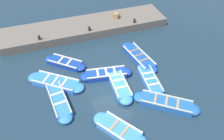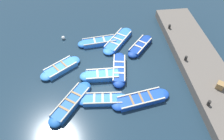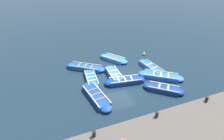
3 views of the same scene
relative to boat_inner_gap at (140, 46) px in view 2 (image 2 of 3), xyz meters
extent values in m
plane|color=#1C303F|center=(-2.93, -2.55, -0.18)|extent=(120.00, 120.00, 0.00)
cube|color=navy|center=(0.00, 0.00, -0.01)|extent=(2.22, 2.38, 0.36)
ellipsoid|color=navy|center=(0.78, 0.91, -0.01)|extent=(1.14, 1.14, 0.36)
ellipsoid|color=navy|center=(-0.78, -0.91, -0.01)|extent=(1.14, 1.14, 0.36)
cube|color=beige|center=(-0.30, 0.26, 0.21)|extent=(1.60, 1.84, 0.07)
cube|color=beige|center=(0.30, -0.26, 0.21)|extent=(1.60, 1.84, 0.07)
cube|color=beige|center=(0.22, 0.26, 0.19)|extent=(0.67, 0.60, 0.04)
cube|color=beige|center=(-0.22, -0.26, 0.19)|extent=(0.67, 0.60, 0.04)
cube|color=#3884E0|center=(-6.36, -1.78, -0.01)|extent=(2.48, 2.16, 0.34)
ellipsoid|color=#3884E0|center=(-5.41, -1.11, -0.01)|extent=(1.30, 1.29, 0.34)
ellipsoid|color=#3884E0|center=(-7.32, -2.46, -0.01)|extent=(1.30, 1.29, 0.34)
cube|color=silver|center=(-6.63, -1.41, 0.19)|extent=(1.91, 1.39, 0.07)
cube|color=silver|center=(-6.10, -2.16, 0.19)|extent=(1.91, 1.39, 0.07)
cube|color=#9E7A51|center=(-6.09, -1.59, 0.18)|extent=(0.62, 0.79, 0.04)
cube|color=#9E7A51|center=(-6.63, -1.97, 0.18)|extent=(0.62, 0.79, 0.04)
cube|color=blue|center=(-3.28, 0.96, -0.01)|extent=(2.86, 1.20, 0.34)
ellipsoid|color=blue|center=(-1.90, 1.12, -0.01)|extent=(0.93, 0.91, 0.34)
ellipsoid|color=blue|center=(-4.66, 0.80, -0.01)|extent=(0.93, 0.91, 0.34)
cube|color=#B2AD9E|center=(-3.33, 1.36, 0.20)|extent=(2.71, 0.39, 0.07)
cube|color=#B2AD9E|center=(-3.24, 0.56, 0.20)|extent=(2.71, 0.39, 0.07)
cube|color=beige|center=(-2.89, 1.00, 0.18)|extent=(0.23, 0.79, 0.04)
cube|color=beige|center=(-3.67, 0.91, 0.18)|extent=(0.23, 0.79, 0.04)
cube|color=blue|center=(-3.53, -4.98, -0.02)|extent=(2.59, 1.09, 0.32)
ellipsoid|color=blue|center=(-2.27, -5.09, -0.02)|extent=(0.91, 0.88, 0.32)
ellipsoid|color=blue|center=(-4.79, -4.88, -0.02)|extent=(0.91, 0.88, 0.32)
cube|color=#B2AD9E|center=(-3.49, -4.58, 0.17)|extent=(2.47, 0.28, 0.07)
cube|color=#B2AD9E|center=(-3.56, -5.38, 0.17)|extent=(2.47, 0.28, 0.07)
cube|color=beige|center=(-2.99, -5.03, 0.15)|extent=(0.20, 0.79, 0.04)
cube|color=beige|center=(-3.53, -4.98, 0.15)|extent=(0.20, 0.79, 0.04)
cube|color=beige|center=(-4.06, -4.94, 0.15)|extent=(0.20, 0.79, 0.04)
cube|color=navy|center=(-2.09, -2.42, 0.01)|extent=(1.29, 2.80, 0.38)
ellipsoid|color=navy|center=(-1.88, -1.09, 0.01)|extent=(0.93, 0.96, 0.38)
ellipsoid|color=navy|center=(-2.30, -3.75, 0.01)|extent=(0.93, 0.96, 0.38)
cube|color=beige|center=(-2.49, -2.36, 0.24)|extent=(0.49, 2.62, 0.07)
cube|color=beige|center=(-1.69, -2.49, 0.24)|extent=(0.49, 2.62, 0.07)
cube|color=beige|center=(-2.00, -1.86, 0.22)|extent=(0.79, 0.26, 0.04)
cube|color=beige|center=(-2.09, -2.42, 0.22)|extent=(0.79, 0.26, 0.04)
cube|color=beige|center=(-2.18, -2.99, 0.22)|extent=(0.79, 0.26, 0.04)
cube|color=#1E59AD|center=(-5.57, -5.02, 0.00)|extent=(2.55, 3.00, 0.37)
ellipsoid|color=#1E59AD|center=(-4.67, -3.80, 0.00)|extent=(1.20, 1.21, 0.37)
ellipsoid|color=#1E59AD|center=(-6.48, -6.25, 0.00)|extent=(1.20, 1.21, 0.37)
cube|color=#B2AD9E|center=(-5.91, -4.77, 0.23)|extent=(1.83, 2.45, 0.07)
cube|color=#B2AD9E|center=(-5.24, -5.27, 0.23)|extent=(1.83, 2.45, 0.07)
cube|color=#9E7A51|center=(-5.19, -4.50, 0.21)|extent=(0.74, 0.59, 0.04)
cube|color=#9E7A51|center=(-5.57, -5.02, 0.21)|extent=(0.74, 0.59, 0.04)
cube|color=#9E7A51|center=(-5.96, -5.54, 0.21)|extent=(0.74, 0.59, 0.04)
cube|color=#3884E0|center=(-3.37, -2.90, 0.01)|extent=(2.35, 1.00, 0.39)
ellipsoid|color=#3884E0|center=(-2.21, -2.93, 0.01)|extent=(0.91, 0.88, 0.39)
ellipsoid|color=#3884E0|center=(-4.53, -2.87, 0.01)|extent=(0.91, 0.88, 0.39)
cube|color=beige|center=(-3.36, -2.48, 0.24)|extent=(2.28, 0.14, 0.07)
cube|color=beige|center=(-3.39, -3.33, 0.24)|extent=(2.28, 0.14, 0.07)
cube|color=beige|center=(-3.04, -2.91, 0.23)|extent=(0.16, 0.82, 0.04)
cube|color=beige|center=(-3.70, -2.89, 0.23)|extent=(0.16, 0.82, 0.04)
cube|color=#1947B7|center=(-1.07, -5.27, -0.01)|extent=(3.13, 1.48, 0.34)
ellipsoid|color=#1947B7|center=(0.42, -5.02, -0.01)|extent=(1.08, 1.05, 0.34)
ellipsoid|color=#1947B7|center=(-2.55, -5.52, -0.01)|extent=(1.08, 1.05, 0.34)
cube|color=beige|center=(-1.14, -4.82, 0.20)|extent=(2.92, 0.57, 0.07)
cube|color=beige|center=(-0.99, -5.72, 0.20)|extent=(2.92, 0.57, 0.07)
cube|color=olive|center=(-0.44, -5.16, 0.18)|extent=(0.28, 0.88, 0.04)
cube|color=olive|center=(-1.07, -5.27, 0.18)|extent=(0.28, 0.88, 0.04)
cube|color=olive|center=(-1.70, -5.38, 0.18)|extent=(0.28, 0.88, 0.04)
cube|color=blue|center=(-1.71, 0.92, -0.02)|extent=(2.62, 3.02, 0.33)
ellipsoid|color=blue|center=(-0.81, 2.13, -0.02)|extent=(1.35, 1.35, 0.33)
ellipsoid|color=blue|center=(-2.61, -0.28, -0.02)|extent=(1.35, 1.35, 0.33)
cube|color=beige|center=(-2.09, 1.21, 0.18)|extent=(1.82, 2.41, 0.07)
cube|color=beige|center=(-1.33, 0.64, 0.18)|extent=(1.82, 2.41, 0.07)
cube|color=beige|center=(-1.33, 1.43, 0.17)|extent=(0.81, 0.66, 0.04)
cube|color=beige|center=(-1.71, 0.92, 0.17)|extent=(0.81, 0.66, 0.04)
cube|color=beige|center=(-2.09, 0.41, 0.17)|extent=(0.81, 0.66, 0.04)
cube|color=#605951|center=(3.95, -2.55, 0.17)|extent=(3.06, 13.91, 0.70)
cylinder|color=black|center=(2.77, -6.51, 0.69)|extent=(0.20, 0.20, 0.35)
cylinder|color=black|center=(2.77, -2.55, 0.69)|extent=(0.20, 0.20, 0.35)
cylinder|color=black|center=(2.77, 1.41, 0.69)|extent=(0.20, 0.20, 0.35)
cube|color=olive|center=(4.04, -5.32, 0.74)|extent=(0.62, 0.62, 0.44)
sphere|color=silver|center=(-6.31, 1.88, -0.03)|extent=(0.31, 0.31, 0.31)
camera|label=1|loc=(-12.27, 0.64, 10.19)|focal=35.00mm
camera|label=2|loc=(-3.91, -13.39, 11.54)|focal=35.00mm
camera|label=3|loc=(9.00, -7.87, 8.43)|focal=28.00mm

